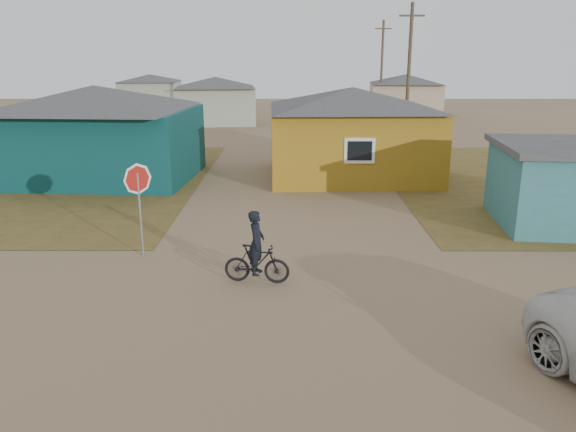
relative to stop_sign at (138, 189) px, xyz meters
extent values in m
plane|color=#876B4E|center=(4.18, -3.63, -1.86)|extent=(120.00, 120.00, 0.00)
cube|color=#093536|center=(-4.32, 9.87, -0.36)|extent=(8.40, 6.54, 3.00)
pyramid|color=#3A3A3C|center=(-4.32, 9.87, 1.64)|extent=(8.93, 7.08, 1.00)
cube|color=#976F17|center=(6.68, 10.37, -0.36)|extent=(7.21, 6.24, 3.00)
pyramid|color=#3A3A3C|center=(6.68, 10.37, 1.59)|extent=(7.72, 6.76, 0.90)
cube|color=silver|center=(6.68, 7.34, -0.21)|extent=(1.20, 0.06, 1.00)
cube|color=black|center=(6.68, 7.31, -0.21)|extent=(0.95, 0.04, 0.75)
cube|color=#949C86|center=(-1.82, 30.37, -0.46)|extent=(6.49, 5.60, 2.80)
pyramid|color=#3A3A3C|center=(-1.82, 30.37, 1.34)|extent=(7.04, 6.15, 0.80)
cube|color=tan|center=(14.18, 36.37, -0.46)|extent=(6.41, 5.50, 2.80)
pyramid|color=#3A3A3C|center=(14.18, 36.37, 1.34)|extent=(6.95, 6.05, 0.80)
cube|color=#949C86|center=(-9.82, 42.37, -0.51)|extent=(5.75, 5.28, 2.70)
pyramid|color=#3A3A3C|center=(-9.82, 42.37, 1.19)|extent=(6.28, 5.81, 0.70)
cylinder|color=#4D3F2E|center=(10.68, 18.37, 2.14)|extent=(0.20, 0.20, 8.00)
cube|color=#4D3F2E|center=(10.68, 18.37, 5.44)|extent=(1.40, 0.10, 0.10)
cylinder|color=#4D3F2E|center=(11.68, 34.37, 2.14)|extent=(0.20, 0.20, 8.00)
cube|color=#4D3F2E|center=(11.68, 34.37, 5.44)|extent=(1.40, 0.10, 0.10)
cylinder|color=gray|center=(0.00, 0.00, -0.72)|extent=(0.07, 0.07, 2.28)
imported|color=black|center=(3.18, -1.83, -1.39)|extent=(1.61, 0.64, 0.94)
imported|color=black|center=(3.18, -1.83, -0.86)|extent=(0.44, 0.61, 1.55)
camera|label=1|loc=(3.96, -14.27, 3.37)|focal=35.00mm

